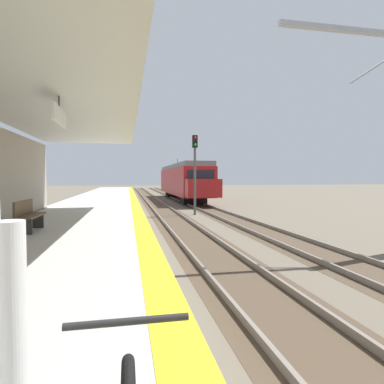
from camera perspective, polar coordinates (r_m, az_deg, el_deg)
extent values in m
cube|color=#B7B5AD|center=(14.54, -18.48, -5.40)|extent=(5.00, 80.00, 0.90)
cube|color=yellow|center=(14.38, -9.56, -3.58)|extent=(0.50, 80.00, 0.01)
cube|color=silver|center=(6.42, -29.91, 19.75)|extent=(4.40, 24.00, 0.16)
cube|color=white|center=(8.08, -22.45, 12.34)|extent=(0.08, 1.40, 0.36)
cylinder|color=#333333|center=(8.14, -22.49, 14.52)|extent=(0.03, 0.03, 0.27)
cube|color=#4C3D2D|center=(18.63, -3.29, -4.95)|extent=(2.34, 120.00, 0.01)
cube|color=slate|center=(18.53, -5.50, -4.75)|extent=(0.08, 120.00, 0.15)
cube|color=slate|center=(18.73, -1.10, -4.66)|extent=(0.08, 120.00, 0.15)
cube|color=#4C3D2D|center=(19.40, 6.74, -4.67)|extent=(2.34, 120.00, 0.01)
cube|color=slate|center=(19.18, 4.69, -4.50)|extent=(0.08, 120.00, 0.15)
cube|color=slate|center=(19.62, 8.74, -4.37)|extent=(0.08, 120.00, 0.15)
cube|color=maroon|center=(35.58, -1.68, 1.92)|extent=(2.90, 18.00, 2.70)
cube|color=slate|center=(35.59, -1.69, 4.45)|extent=(2.67, 18.00, 0.44)
cube|color=black|center=(26.73, 1.58, 2.61)|extent=(2.32, 0.06, 1.21)
cube|color=maroon|center=(25.98, 1.96, 0.68)|extent=(2.78, 1.60, 1.49)
cube|color=black|center=(35.85, 0.62, 2.58)|extent=(0.04, 15.84, 0.86)
cylinder|color=#333333|center=(39.17, -2.58, 5.25)|extent=(0.06, 0.06, 0.90)
cube|color=black|center=(29.89, 0.21, -1.46)|extent=(2.17, 2.20, 0.72)
cube|color=black|center=(41.40, -3.05, -0.37)|extent=(2.17, 2.20, 0.72)
cylinder|color=silver|center=(1.14, -29.43, -17.09)|extent=(0.09, 0.09, 0.50)
cylinder|color=#262626|center=(1.38, -11.31, -21.57)|extent=(0.48, 0.03, 0.03)
cylinder|color=#4C4C4C|center=(21.10, 0.51, 1.90)|extent=(0.16, 0.16, 4.40)
cube|color=black|center=(21.23, 0.51, 8.94)|extent=(0.32, 0.24, 0.80)
sphere|color=red|center=(21.12, 0.59, 9.57)|extent=(0.16, 0.16, 0.16)
sphere|color=green|center=(21.07, 0.59, 8.38)|extent=(0.16, 0.16, 0.16)
cube|color=#9EA3A8|center=(11.99, 26.50, 24.22)|extent=(4.80, 0.16, 0.16)
cube|color=brown|center=(10.25, -26.57, -3.78)|extent=(0.44, 1.60, 0.06)
cube|color=brown|center=(10.29, -27.67, -2.44)|extent=(0.06, 1.60, 0.40)
cube|color=#333333|center=(9.71, -27.48, -5.44)|extent=(0.36, 0.08, 0.44)
cube|color=#333333|center=(10.85, -25.72, -4.60)|extent=(0.36, 0.08, 0.44)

